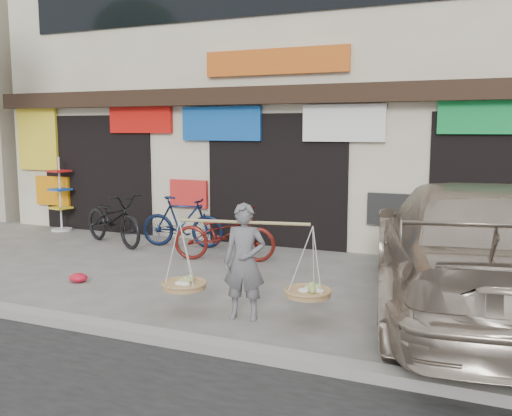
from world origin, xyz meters
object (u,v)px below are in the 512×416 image
at_px(bike_1, 182,222).
at_px(suv, 474,248).
at_px(bike_2, 224,234).
at_px(display_rack, 61,201).
at_px(bike_0, 113,219).
at_px(street_vendor, 245,267).

bearing_deg(bike_1, suv, -122.36).
xyz_separation_m(bike_2, suv, (4.31, -1.43, 0.38)).
bearing_deg(display_rack, bike_1, -7.92).
relative_size(bike_2, display_rack, 1.08).
bearing_deg(suv, bike_2, -29.50).
distance_m(bike_1, suv, 6.05).
height_order(bike_1, suv, suv).
bearing_deg(display_rack, bike_0, -21.38).
bearing_deg(street_vendor, bike_1, 119.23).
height_order(bike_0, display_rack, display_rack).
height_order(street_vendor, bike_0, street_vendor).
distance_m(suv, display_rack, 9.64).
bearing_deg(bike_0, bike_2, -75.20).
distance_m(bike_1, display_rack, 3.66).
relative_size(bike_0, bike_1, 1.19).
bearing_deg(street_vendor, bike_0, 133.27).
relative_size(street_vendor, bike_1, 1.24).
xyz_separation_m(bike_1, suv, (5.64, -2.17, 0.35)).
relative_size(street_vendor, suv, 0.34).
distance_m(street_vendor, bike_0, 5.48).
xyz_separation_m(bike_2, display_rack, (-4.95, 1.25, 0.21)).
bearing_deg(bike_1, display_rack, 70.77).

